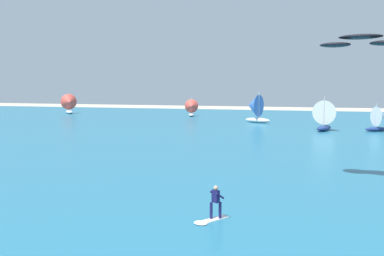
{
  "coord_description": "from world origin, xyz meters",
  "views": [
    {
      "loc": [
        5.79,
        -2.36,
        6.72
      ],
      "look_at": [
        0.71,
        18.8,
        4.28
      ],
      "focal_mm": 38.94,
      "sensor_mm": 36.0,
      "label": 1
    }
  ],
  "objects_px": {
    "sailboat_anchored_offshore": "(326,115)",
    "kite": "(360,41)",
    "kitesurfer": "(213,208)",
    "sailboat_outermost": "(191,108)",
    "sailboat_leading": "(254,108)",
    "sailboat_heeled_over": "(69,104)",
    "sailboat_mid_left": "(380,119)"
  },
  "relations": [
    {
      "from": "kitesurfer",
      "to": "sailboat_leading",
      "type": "height_order",
      "value": "sailboat_leading"
    },
    {
      "from": "kite",
      "to": "sailboat_leading",
      "type": "bearing_deg",
      "value": 104.04
    },
    {
      "from": "sailboat_outermost",
      "to": "sailboat_mid_left",
      "type": "bearing_deg",
      "value": -29.82
    },
    {
      "from": "kite",
      "to": "sailboat_anchored_offshore",
      "type": "height_order",
      "value": "kite"
    },
    {
      "from": "sailboat_mid_left",
      "to": "sailboat_leading",
      "type": "xyz_separation_m",
      "value": [
        -17.34,
        8.2,
        0.62
      ]
    },
    {
      "from": "sailboat_mid_left",
      "to": "sailboat_heeled_over",
      "type": "bearing_deg",
      "value": 162.49
    },
    {
      "from": "sailboat_heeled_over",
      "to": "sailboat_leading",
      "type": "xyz_separation_m",
      "value": [
        38.58,
        -9.44,
        0.23
      ]
    },
    {
      "from": "sailboat_outermost",
      "to": "sailboat_leading",
      "type": "xyz_separation_m",
      "value": [
        12.65,
        -8.99,
        0.66
      ]
    },
    {
      "from": "kitesurfer",
      "to": "kite",
      "type": "xyz_separation_m",
      "value": [
        7.59,
        8.99,
        8.52
      ]
    },
    {
      "from": "sailboat_anchored_offshore",
      "to": "sailboat_leading",
      "type": "height_order",
      "value": "sailboat_leading"
    },
    {
      "from": "kitesurfer",
      "to": "sailboat_anchored_offshore",
      "type": "height_order",
      "value": "sailboat_anchored_offshore"
    },
    {
      "from": "sailboat_outermost",
      "to": "sailboat_leading",
      "type": "bearing_deg",
      "value": -35.4
    },
    {
      "from": "sailboat_heeled_over",
      "to": "sailboat_outermost",
      "type": "height_order",
      "value": "sailboat_heeled_over"
    },
    {
      "from": "sailboat_heeled_over",
      "to": "sailboat_anchored_offshore",
      "type": "height_order",
      "value": "sailboat_anchored_offshore"
    },
    {
      "from": "sailboat_anchored_offshore",
      "to": "kite",
      "type": "bearing_deg",
      "value": -90.9
    },
    {
      "from": "kite",
      "to": "sailboat_anchored_offshore",
      "type": "bearing_deg",
      "value": 89.1
    },
    {
      "from": "sailboat_leading",
      "to": "sailboat_outermost",
      "type": "bearing_deg",
      "value": 144.6
    },
    {
      "from": "kitesurfer",
      "to": "sailboat_anchored_offshore",
      "type": "xyz_separation_m",
      "value": [
        8.07,
        39.87,
        1.51
      ]
    },
    {
      "from": "kitesurfer",
      "to": "sailboat_outermost",
      "type": "distance_m",
      "value": 59.56
    },
    {
      "from": "kitesurfer",
      "to": "sailboat_anchored_offshore",
      "type": "bearing_deg",
      "value": 78.55
    },
    {
      "from": "sailboat_heeled_over",
      "to": "sailboat_anchored_offshore",
      "type": "distance_m",
      "value": 52.26
    },
    {
      "from": "sailboat_mid_left",
      "to": "sailboat_leading",
      "type": "distance_m",
      "value": 19.2
    },
    {
      "from": "kitesurfer",
      "to": "sailboat_mid_left",
      "type": "xyz_separation_m",
      "value": [
        15.02,
        40.45,
        1.1
      ]
    },
    {
      "from": "kitesurfer",
      "to": "sailboat_anchored_offshore",
      "type": "relative_size",
      "value": 0.41
    },
    {
      "from": "kitesurfer",
      "to": "sailboat_outermost",
      "type": "xyz_separation_m",
      "value": [
        -14.97,
        57.64,
        1.06
      ]
    },
    {
      "from": "sailboat_anchored_offshore",
      "to": "sailboat_mid_left",
      "type": "height_order",
      "value": "sailboat_anchored_offshore"
    },
    {
      "from": "kite",
      "to": "sailboat_mid_left",
      "type": "relative_size",
      "value": 1.38
    },
    {
      "from": "kitesurfer",
      "to": "sailboat_heeled_over",
      "type": "relative_size",
      "value": 0.41
    },
    {
      "from": "sailboat_heeled_over",
      "to": "kite",
      "type": "bearing_deg",
      "value": -45.35
    },
    {
      "from": "kitesurfer",
      "to": "sailboat_outermost",
      "type": "relative_size",
      "value": 0.52
    },
    {
      "from": "sailboat_heeled_over",
      "to": "kitesurfer",
      "type": "bearing_deg",
      "value": -54.85
    },
    {
      "from": "kite",
      "to": "sailboat_mid_left",
      "type": "xyz_separation_m",
      "value": [
        7.43,
        31.46,
        -7.42
      ]
    }
  ]
}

